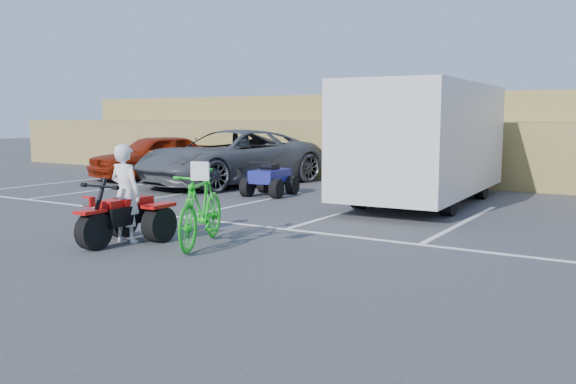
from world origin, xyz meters
The scene contains 11 objects.
ground centered at (0.00, 0.00, 0.00)m, with size 100.00×100.00×0.00m, color #3C3C3F.
parking_stripes centered at (0.87, 4.07, 0.00)m, with size 28.00×5.16×0.01m.
grass_embankment centered at (0.00, 15.48, 1.42)m, with size 40.00×8.50×3.10m.
red_trike_atv centered at (-1.71, -0.24, 0.00)m, with size 1.24×1.66×1.08m, color #BF0D0A, non-canonical shape.
rider centered at (-1.71, -0.09, 0.85)m, with size 0.62×0.41×1.71m, color white.
green_dirt_bike centered at (-0.42, 0.38, 0.65)m, with size 0.61×2.15×1.29m, color #14BF19.
grey_pickup centered at (-5.65, 8.07, 0.88)m, with size 2.92×6.32×1.76m, color #4A4D52.
red_car centered at (-9.15, 8.25, 0.78)m, with size 1.84×4.59×1.56m, color maroon.
cargo_trailer centered at (1.03, 7.27, 1.61)m, with size 2.78×6.46×2.97m.
quad_atv_blue centered at (-3.10, 6.51, 0.00)m, with size 1.11×1.49×0.98m, color navy, non-canonical shape.
quad_atv_green centered at (-0.04, 8.15, 0.00)m, with size 1.02×1.36×0.89m, color #155C20, non-canonical shape.
Camera 1 is at (6.17, -7.44, 2.17)m, focal length 38.00 mm.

